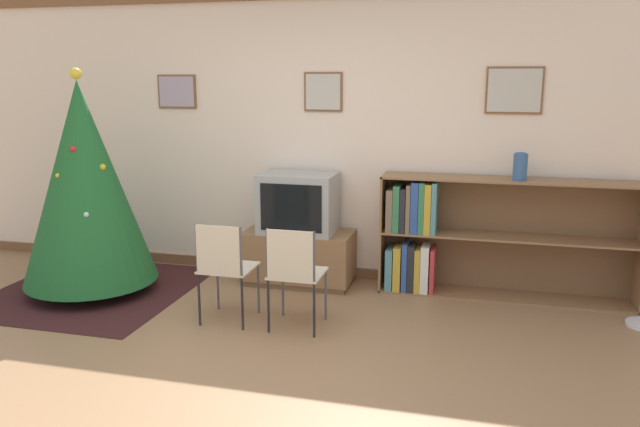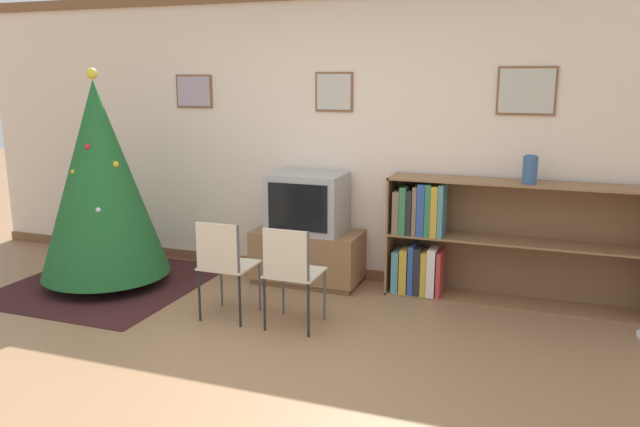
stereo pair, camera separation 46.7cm
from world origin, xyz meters
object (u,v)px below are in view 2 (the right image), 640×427
at_px(folding_chair_left, 224,263).
at_px(bookshelf, 469,240).
at_px(television, 307,202).
at_px(vase, 530,169).
at_px(tv_console, 308,257).
at_px(folding_chair_right, 291,271).
at_px(christmas_tree, 100,180).

xyz_separation_m(folding_chair_left, bookshelf, (1.76, 1.18, 0.05)).
height_order(television, vase, vase).
bearing_deg(tv_console, vase, 0.96).
distance_m(folding_chair_left, vase, 2.59).
bearing_deg(tv_console, folding_chair_right, -75.38).
xyz_separation_m(bookshelf, vase, (0.46, -0.05, 0.65)).
bearing_deg(folding_chair_left, bookshelf, 33.85).
bearing_deg(christmas_tree, tv_console, 21.44).
bearing_deg(vase, bookshelf, 173.76).
relative_size(folding_chair_left, vase, 3.51).
bearing_deg(folding_chair_right, bookshelf, 44.83).
xyz_separation_m(television, folding_chair_left, (-0.29, -1.09, -0.30)).
relative_size(tv_console, folding_chair_right, 1.23).
distance_m(television, folding_chair_right, 1.17).
distance_m(christmas_tree, bookshelf, 3.35).
height_order(folding_chair_right, bookshelf, bookshelf).
height_order(television, bookshelf, bookshelf).
height_order(folding_chair_left, vase, vase).
bearing_deg(folding_chair_left, television, 75.35).
bearing_deg(tv_console, television, -90.00).
height_order(folding_chair_left, folding_chair_right, same).
relative_size(christmas_tree, television, 2.88).
distance_m(tv_console, vase, 2.15).
bearing_deg(vase, television, -178.97).
xyz_separation_m(christmas_tree, tv_console, (1.76, 0.69, -0.74)).
distance_m(christmas_tree, folding_chair_right, 2.15).
bearing_deg(bookshelf, folding_chair_left, -146.15).
distance_m(folding_chair_left, folding_chair_right, 0.57).
distance_m(christmas_tree, folding_chair_left, 1.61).
bearing_deg(folding_chair_right, christmas_tree, 168.80).
height_order(christmas_tree, tv_console, christmas_tree).
relative_size(bookshelf, vase, 9.34).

